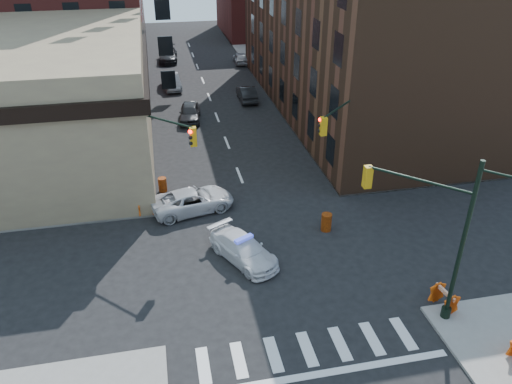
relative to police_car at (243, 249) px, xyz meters
name	(u,v)px	position (x,y,z in m)	size (l,w,h in m)	color
ground	(271,257)	(1.54, -0.08, -0.67)	(140.00, 140.00, 0.00)	black
sidewalk_ne	(396,71)	(24.54, 32.67, -0.60)	(34.00, 54.50, 0.15)	gray
commercial_row_ne	(355,33)	(14.54, 22.42, 6.33)	(14.00, 34.00, 14.00)	#452B1B
signal_pole_se	(438,228)	(7.57, -5.60, 3.94)	(5.40, 5.27, 8.00)	black
signal_pole_nw	(153,154)	(-4.32, 5.26, 3.67)	(3.58, 3.67, 8.00)	black
signal_pole_ne	(344,138)	(7.37, 5.27, 3.67)	(3.67, 3.58, 8.00)	black
tree_ne_near	(286,64)	(9.04, 25.92, 2.82)	(3.00, 3.00, 4.85)	black
tree_ne_far	(268,46)	(9.04, 33.92, 2.82)	(3.00, 3.00, 4.85)	black
police_car	(243,249)	(0.00, 0.00, 0.00)	(1.88, 4.62, 1.34)	white
pickup	(193,200)	(-2.19, 5.72, 0.05)	(2.40, 5.20, 1.44)	silver
parked_car_wnear	(190,112)	(-0.96, 21.62, 0.09)	(1.80, 4.48, 1.53)	black
parked_car_wfar	(172,82)	(-2.04, 31.55, 0.10)	(1.63, 4.68, 1.54)	gray
parked_car_wdeep	(168,55)	(-1.83, 43.25, 0.14)	(2.28, 5.60, 1.63)	black
parked_car_enear	(247,93)	(5.13, 26.08, 0.06)	(1.54, 4.43, 1.46)	black
parked_car_efar	(241,58)	(7.04, 40.28, 0.02)	(1.63, 4.04, 1.38)	#9A9CA2
pedestrian_a	(146,176)	(-5.02, 9.19, 0.35)	(0.64, 0.42, 1.75)	black
pedestrian_b	(73,193)	(-9.53, 7.43, 0.46)	(0.96, 0.75, 1.97)	black
pedestrian_c	(65,183)	(-10.29, 9.38, 0.28)	(0.94, 0.39, 1.61)	black
barrel_road	(326,222)	(5.33, 1.86, -0.12)	(0.61, 0.61, 1.10)	#E7560A
barrel_bank	(163,185)	(-3.96, 8.63, -0.17)	(0.56, 0.56, 1.00)	red
barricade_se_a	(444,299)	(8.53, -5.78, -0.02)	(1.33, 0.66, 0.99)	#C76609
barricade_nw_a	(146,208)	(-5.09, 5.62, -0.11)	(1.09, 0.54, 0.81)	#DD5F0A
barricade_nw_b	(88,207)	(-8.60, 6.29, 0.00)	(1.37, 0.69, 1.03)	#EA420B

